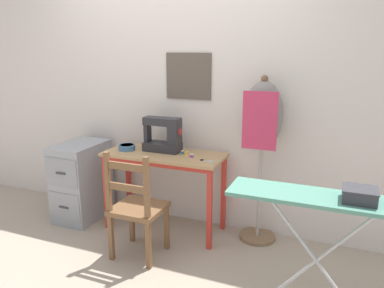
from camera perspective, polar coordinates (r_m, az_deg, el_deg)
name	(u,v)px	position (r m, az deg, el deg)	size (l,w,h in m)	color
ground_plane	(154,239)	(3.49, -5.80, -14.26)	(14.00, 14.00, 0.00)	tan
wall_back	(177,91)	(3.56, -2.28, 8.06)	(10.00, 0.07, 2.55)	silver
sewing_table	(164,165)	(3.42, -4.34, -3.18)	(1.10, 0.47, 0.74)	tan
sewing_machine	(164,136)	(3.42, -4.22, 1.28)	(0.36, 0.16, 0.34)	#28282D
fabric_bowl	(127,147)	(3.55, -9.90, -0.47)	(0.16, 0.16, 0.05)	teal
scissors	(205,161)	(3.17, 1.99, -2.53)	(0.14, 0.06, 0.01)	silver
thread_spool_near_machine	(182,153)	(3.35, -1.49, -1.31)	(0.03, 0.03, 0.03)	#2875C1
thread_spool_mid_table	(187,154)	(3.30, -0.83, -1.50)	(0.04, 0.04, 0.04)	yellow
thread_spool_far_edge	(191,156)	(3.26, -0.08, -1.82)	(0.04, 0.04, 0.03)	purple
wooden_chair	(137,208)	(3.08, -8.43, -9.69)	(0.40, 0.38, 0.91)	brown
filing_cabinet	(82,181)	(3.91, -16.46, -5.40)	(0.38, 0.57, 0.77)	#93999E
dress_form	(262,124)	(3.18, 10.69, 3.02)	(0.33, 0.32, 1.46)	#846647
ironing_board	(321,204)	(2.36, 19.11, -8.67)	(1.10, 0.30, 0.84)	#518E7A
storage_box	(360,195)	(2.33, 24.18, -7.09)	(0.19, 0.17, 0.08)	#333338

